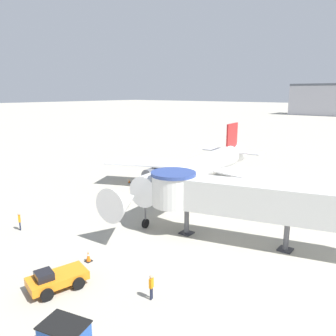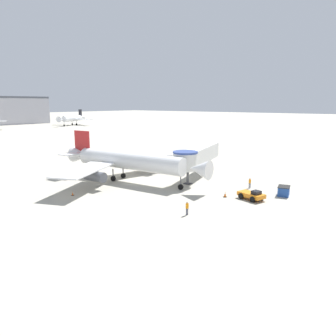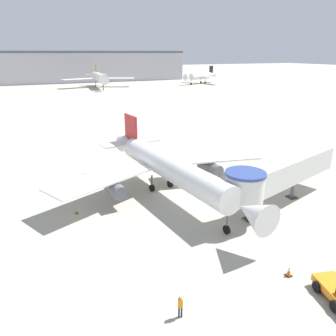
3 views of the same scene
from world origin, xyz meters
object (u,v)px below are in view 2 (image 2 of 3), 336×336
(service_container_blue, at_px, (284,191))
(ground_crew_marshaller, at_px, (187,207))
(ground_crew_wing_walker, at_px, (250,182))
(main_airplane, at_px, (126,161))
(pushback_tug_orange, at_px, (252,195))
(traffic_cone_port_wing, at_px, (73,194))
(traffic_cone_starboard_wing, at_px, (170,169))
(jet_bridge, at_px, (197,156))
(traffic_cone_near_nose, at_px, (225,194))
(background_jet_black_tail, at_px, (73,118))

(service_container_blue, xyz_separation_m, ground_crew_marshaller, (-16.03, 6.10, 0.28))
(ground_crew_wing_walker, bearing_deg, main_airplane, 12.03)
(pushback_tug_orange, bearing_deg, traffic_cone_port_wing, 138.80)
(main_airplane, height_order, traffic_cone_starboard_wing, main_airplane)
(jet_bridge, bearing_deg, traffic_cone_near_nose, -142.29)
(ground_crew_wing_walker, distance_m, background_jet_black_tail, 167.33)
(traffic_cone_port_wing, xyz_separation_m, ground_crew_marshaller, (3.74, -18.27, 0.69))
(ground_crew_wing_walker, height_order, background_jet_black_tail, background_jet_black_tail)
(background_jet_black_tail, bearing_deg, ground_crew_marshaller, -53.19)
(service_container_blue, relative_size, ground_crew_marshaller, 1.58)
(pushback_tug_orange, height_order, traffic_cone_starboard_wing, pushback_tug_orange)
(service_container_blue, bearing_deg, traffic_cone_port_wing, 129.06)
(service_container_blue, distance_m, ground_crew_marshaller, 17.16)
(traffic_cone_port_wing, distance_m, ground_crew_wing_walker, 27.70)
(ground_crew_marshaller, bearing_deg, jet_bridge, 61.43)
(service_container_blue, distance_m, background_jet_black_tail, 172.90)
(jet_bridge, distance_m, traffic_cone_near_nose, 13.13)
(main_airplane, relative_size, traffic_cone_near_nose, 35.32)
(main_airplane, bearing_deg, jet_bridge, -47.68)
(main_airplane, xyz_separation_m, pushback_tug_orange, (3.30, -22.15, -2.86))
(pushback_tug_orange, height_order, ground_crew_marshaller, ground_crew_marshaller)
(traffic_cone_near_nose, height_order, traffic_cone_port_wing, traffic_cone_near_nose)
(pushback_tug_orange, distance_m, ground_crew_marshaller, 11.56)
(main_airplane, height_order, traffic_cone_near_nose, main_airplane)
(traffic_cone_starboard_wing, height_order, ground_crew_wing_walker, ground_crew_wing_walker)
(main_airplane, relative_size, service_container_blue, 10.98)
(traffic_cone_port_wing, bearing_deg, pushback_tug_orange, -55.57)
(main_airplane, xyz_separation_m, traffic_cone_port_wing, (-11.50, -0.55, -3.27))
(ground_crew_marshaller, distance_m, ground_crew_wing_walker, 16.80)
(pushback_tug_orange, bearing_deg, ground_crew_marshaller, 177.60)
(ground_crew_wing_walker, relative_size, background_jet_black_tail, 0.07)
(pushback_tug_orange, bearing_deg, background_jet_black_tail, 77.55)
(traffic_cone_starboard_wing, bearing_deg, background_jet_black_tail, 62.35)
(service_container_blue, xyz_separation_m, traffic_cone_near_nose, (-6.19, 6.35, -0.30))
(ground_crew_wing_walker, bearing_deg, pushback_tug_orange, 104.58)
(main_airplane, height_order, ground_crew_wing_walker, main_airplane)
(ground_crew_marshaller, xyz_separation_m, ground_crew_wing_walker, (16.80, -0.31, -0.01))
(ground_crew_marshaller, bearing_deg, service_container_blue, 9.55)
(jet_bridge, xyz_separation_m, background_jet_black_tail, (71.63, 140.23, 0.13))
(jet_bridge, height_order, traffic_cone_near_nose, jet_bridge)
(service_container_blue, bearing_deg, ground_crew_marshaller, 159.18)
(service_container_blue, xyz_separation_m, traffic_cone_port_wing, (-19.77, 24.36, -0.41))
(ground_crew_marshaller, height_order, ground_crew_wing_walker, ground_crew_marshaller)
(ground_crew_wing_walker, bearing_deg, traffic_cone_near_nose, 72.14)
(main_airplane, bearing_deg, ground_crew_marshaller, -118.71)
(ground_crew_marshaller, bearing_deg, pushback_tug_orange, 13.60)
(traffic_cone_starboard_wing, relative_size, ground_crew_wing_walker, 0.40)
(pushback_tug_orange, xyz_separation_m, traffic_cone_port_wing, (-14.81, 21.60, -0.41))
(ground_crew_marshaller, bearing_deg, traffic_cone_port_wing, 131.94)
(jet_bridge, distance_m, traffic_cone_port_wing, 22.77)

